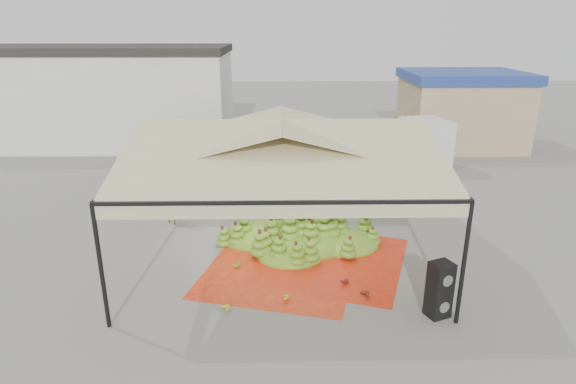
{
  "coord_description": "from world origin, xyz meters",
  "views": [
    {
      "loc": [
        -0.07,
        -13.44,
        6.56
      ],
      "look_at": [
        0.2,
        1.5,
        1.3
      ],
      "focal_mm": 30.0,
      "sensor_mm": 36.0,
      "label": 1
    }
  ],
  "objects_px": {
    "banana_heap": "(302,225)",
    "speaker_stack": "(439,290)",
    "truck_left": "(228,142)",
    "truck_right": "(383,141)",
    "vendor": "(293,174)"
  },
  "relations": [
    {
      "from": "vendor",
      "to": "truck_left",
      "type": "height_order",
      "value": "truck_left"
    },
    {
      "from": "banana_heap",
      "to": "truck_right",
      "type": "bearing_deg",
      "value": 61.97
    },
    {
      "from": "truck_left",
      "to": "banana_heap",
      "type": "bearing_deg",
      "value": -80.93
    },
    {
      "from": "truck_left",
      "to": "speaker_stack",
      "type": "bearing_deg",
      "value": -75.4
    },
    {
      "from": "banana_heap",
      "to": "speaker_stack",
      "type": "relative_size",
      "value": 3.76
    },
    {
      "from": "banana_heap",
      "to": "truck_left",
      "type": "relative_size",
      "value": 0.75
    },
    {
      "from": "truck_right",
      "to": "speaker_stack",
      "type": "bearing_deg",
      "value": -110.46
    },
    {
      "from": "truck_left",
      "to": "truck_right",
      "type": "distance_m",
      "value": 7.1
    },
    {
      "from": "banana_heap",
      "to": "speaker_stack",
      "type": "distance_m",
      "value": 5.12
    },
    {
      "from": "speaker_stack",
      "to": "truck_right",
      "type": "relative_size",
      "value": 0.2
    },
    {
      "from": "speaker_stack",
      "to": "vendor",
      "type": "height_order",
      "value": "vendor"
    },
    {
      "from": "banana_heap",
      "to": "vendor",
      "type": "bearing_deg",
      "value": 91.98
    },
    {
      "from": "banana_heap",
      "to": "speaker_stack",
      "type": "xyz_separation_m",
      "value": [
        3.01,
        -4.14,
        0.13
      ]
    },
    {
      "from": "speaker_stack",
      "to": "truck_left",
      "type": "distance_m",
      "value": 13.28
    },
    {
      "from": "speaker_stack",
      "to": "vendor",
      "type": "distance_m",
      "value": 9.57
    }
  ]
}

